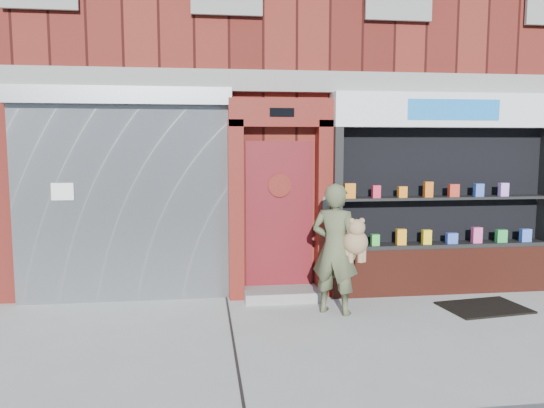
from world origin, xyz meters
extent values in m
plane|color=#9E9E99|center=(0.00, 0.00, 0.00)|extent=(80.00, 80.00, 0.00)
cube|color=#501612|center=(0.00, 6.00, 4.00)|extent=(12.00, 8.00, 8.00)
cube|color=gray|center=(0.00, 1.92, 3.15)|extent=(12.00, 0.16, 0.30)
cube|color=gray|center=(-3.00, 1.94, 1.40)|extent=(3.00, 0.10, 2.80)
cube|color=slate|center=(-3.00, 1.88, 2.92)|extent=(3.10, 0.30, 0.24)
cube|color=white|center=(-3.80, 1.88, 1.60)|extent=(0.30, 0.01, 0.24)
cube|color=#5B150F|center=(-1.40, 1.86, 1.30)|extent=(0.22, 0.28, 2.60)
cube|color=#5B150F|center=(-0.10, 1.86, 1.30)|extent=(0.22, 0.28, 2.60)
cube|color=#5B150F|center=(-0.75, 1.86, 2.70)|extent=(1.50, 0.28, 0.40)
cube|color=black|center=(-0.75, 1.71, 2.70)|extent=(0.35, 0.01, 0.12)
cube|color=#5F1117|center=(-0.75, 1.97, 1.20)|extent=(1.00, 0.06, 2.20)
cylinder|color=black|center=(-0.75, 1.93, 1.65)|extent=(0.28, 0.02, 0.28)
cylinder|color=#5B150F|center=(-0.75, 1.92, 1.65)|extent=(0.34, 0.02, 0.34)
cube|color=gray|center=(-0.75, 1.70, 0.07)|extent=(1.10, 0.55, 0.15)
cube|color=slate|center=(-0.10, 1.71, 1.40)|extent=(0.10, 0.02, 0.18)
cube|color=#521D13|center=(1.75, 1.80, 0.35)|extent=(3.50, 0.40, 0.70)
cube|color=black|center=(0.06, 1.80, 1.60)|extent=(0.12, 0.40, 1.80)
cube|color=black|center=(1.75, 1.99, 1.60)|extent=(3.30, 0.03, 1.80)
cube|color=black|center=(1.75, 1.80, 0.73)|extent=(3.20, 0.36, 0.06)
cube|color=black|center=(1.75, 1.80, 1.45)|extent=(3.20, 0.36, 0.04)
cube|color=white|center=(1.75, 1.80, 2.75)|extent=(3.50, 0.40, 0.50)
cube|color=blue|center=(1.75, 1.59, 2.75)|extent=(1.40, 0.01, 0.30)
cube|color=#E54D18|center=(0.25, 1.72, 0.86)|extent=(0.12, 0.09, 0.20)
cube|color=green|center=(0.65, 1.72, 0.84)|extent=(0.12, 0.09, 0.17)
cube|color=orange|center=(1.05, 1.72, 0.88)|extent=(0.14, 0.09, 0.24)
cube|color=yellow|center=(1.45, 1.72, 0.87)|extent=(0.13, 0.09, 0.22)
cube|color=blue|center=(1.85, 1.72, 0.84)|extent=(0.16, 0.09, 0.16)
cube|color=#E04A90|center=(2.25, 1.72, 0.88)|extent=(0.14, 0.09, 0.24)
cube|color=green|center=(2.65, 1.72, 0.86)|extent=(0.16, 0.09, 0.19)
cube|color=#4068DB|center=(3.05, 1.72, 0.86)|extent=(0.16, 0.09, 0.20)
cube|color=orange|center=(0.25, 1.72, 1.58)|extent=(0.16, 0.09, 0.22)
cube|color=#E22848|center=(0.65, 1.72, 1.56)|extent=(0.12, 0.09, 0.18)
cube|color=orange|center=(1.05, 1.72, 1.55)|extent=(0.13, 0.09, 0.16)
cube|color=orange|center=(1.45, 1.72, 1.59)|extent=(0.12, 0.09, 0.23)
cube|color=red|center=(1.85, 1.72, 1.56)|extent=(0.15, 0.09, 0.19)
cube|color=blue|center=(2.25, 1.72, 1.57)|extent=(0.13, 0.09, 0.19)
cube|color=#BD85EF|center=(2.65, 1.72, 1.57)|extent=(0.13, 0.09, 0.20)
imported|color=#4C5336|center=(-0.15, 0.99, 0.87)|extent=(0.76, 0.69, 1.75)
sphere|color=olive|center=(0.11, 0.90, 0.97)|extent=(0.33, 0.33, 0.33)
sphere|color=olive|center=(0.11, 0.85, 1.17)|extent=(0.22, 0.22, 0.22)
sphere|color=olive|center=(0.04, 0.85, 1.26)|extent=(0.08, 0.08, 0.08)
sphere|color=olive|center=(0.17, 0.85, 1.26)|extent=(0.08, 0.08, 0.08)
cylinder|color=olive|center=(-0.01, 0.90, 0.81)|extent=(0.08, 0.08, 0.20)
cylinder|color=olive|center=(0.22, 0.90, 0.81)|extent=(0.08, 0.08, 0.20)
cylinder|color=olive|center=(0.04, 0.88, 0.81)|extent=(0.08, 0.08, 0.20)
cylinder|color=olive|center=(0.17, 0.88, 0.81)|extent=(0.08, 0.08, 0.20)
cube|color=black|center=(1.95, 0.90, 0.01)|extent=(1.18, 0.90, 0.03)
camera|label=1|loc=(-1.88, -5.75, 2.25)|focal=35.00mm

